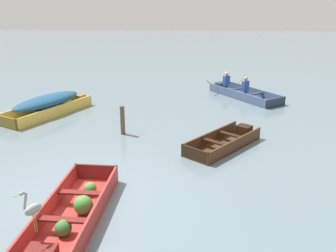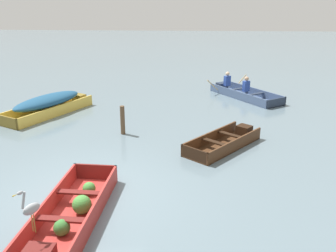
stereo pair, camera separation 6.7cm
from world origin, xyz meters
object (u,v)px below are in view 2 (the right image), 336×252
at_px(heron_on_dinghy, 30,208).
at_px(rowboat_slate_blue_with_crew, 242,92).
at_px(skiff_dark_varnish_near_moored, 225,142).
at_px(skiff_yellow_mid_moored, 49,103).
at_px(mooring_post, 123,120).
at_px(dinghy_red_foreground, 71,214).

bearing_deg(heron_on_dinghy, rowboat_slate_blue_with_crew, 65.73).
height_order(skiff_dark_varnish_near_moored, skiff_yellow_mid_moored, skiff_yellow_mid_moored).
xyz_separation_m(rowboat_slate_blue_with_crew, mooring_post, (-4.37, -4.90, 0.28)).
xyz_separation_m(dinghy_red_foreground, heron_on_dinghy, (-0.32, -0.97, 0.73)).
bearing_deg(heron_on_dinghy, mooring_post, 85.28).
distance_m(dinghy_red_foreground, rowboat_slate_blue_with_crew, 10.78).
distance_m(skiff_dark_varnish_near_moored, heron_on_dinghy, 6.25).
relative_size(skiff_dark_varnish_near_moored, skiff_yellow_mid_moored, 0.72).
bearing_deg(dinghy_red_foreground, rowboat_slate_blue_with_crew, 65.17).
xyz_separation_m(skiff_dark_varnish_near_moored, mooring_post, (-3.15, 0.83, 0.33)).
xyz_separation_m(rowboat_slate_blue_with_crew, heron_on_dinghy, (-4.85, -10.75, 0.71)).
relative_size(skiff_yellow_mid_moored, rowboat_slate_blue_with_crew, 1.05).
distance_m(dinghy_red_foreground, skiff_yellow_mid_moored, 7.43).
distance_m(dinghy_red_foreground, mooring_post, 4.90).
bearing_deg(rowboat_slate_blue_with_crew, skiff_yellow_mid_moored, -158.36).
bearing_deg(heron_on_dinghy, skiff_dark_varnish_near_moored, 54.16).
xyz_separation_m(dinghy_red_foreground, mooring_post, (0.16, 4.89, 0.30)).
distance_m(heron_on_dinghy, mooring_post, 5.89).
distance_m(rowboat_slate_blue_with_crew, heron_on_dinghy, 11.82).
xyz_separation_m(skiff_dark_varnish_near_moored, heron_on_dinghy, (-3.63, -5.03, 0.76)).
relative_size(dinghy_red_foreground, heron_on_dinghy, 3.97).
bearing_deg(skiff_yellow_mid_moored, dinghy_red_foreground, -66.84).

